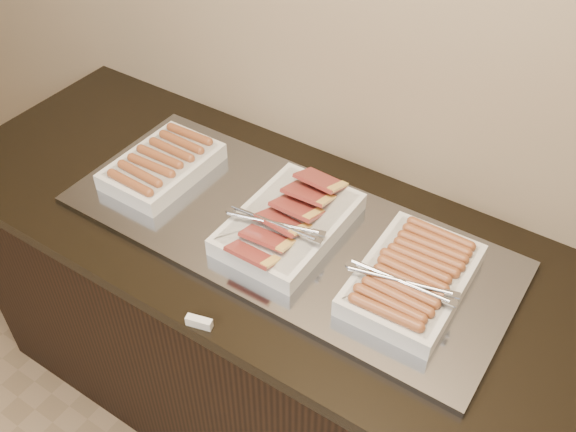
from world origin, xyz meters
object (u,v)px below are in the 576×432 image
at_px(dish_right, 412,278).
at_px(counter, 281,334).
at_px(warming_tray, 285,231).
at_px(dish_center, 288,222).
at_px(dish_left, 162,165).

bearing_deg(dish_right, counter, 178.28).
distance_m(warming_tray, dish_center, 0.04).
xyz_separation_m(counter, dish_left, (-0.41, -0.00, 0.50)).
distance_m(warming_tray, dish_left, 0.42).
relative_size(warming_tray, dish_center, 3.01).
bearing_deg(dish_left, dish_right, 0.28).
bearing_deg(dish_center, counter, 172.48).
xyz_separation_m(dish_center, dish_right, (0.35, 0.00, 0.00)).
relative_size(dish_left, dish_center, 0.81).
xyz_separation_m(dish_left, dish_center, (0.43, -0.00, 0.00)).
bearing_deg(dish_center, dish_left, 179.56).
height_order(warming_tray, dish_left, dish_left).
xyz_separation_m(warming_tray, dish_center, (0.01, -0.00, 0.04)).
bearing_deg(dish_right, dish_center, 178.85).
relative_size(dish_center, dish_right, 1.10).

